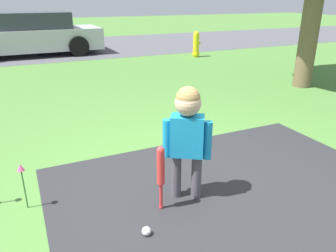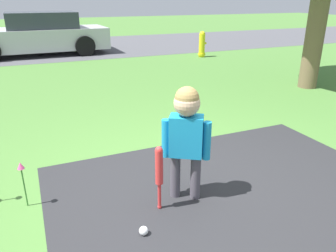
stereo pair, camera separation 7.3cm
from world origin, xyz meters
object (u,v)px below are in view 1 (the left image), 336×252
object	(u,v)px
child	(187,128)
parked_car	(31,35)
fire_hydrant	(196,44)
baseball_bat	(161,170)
sports_ball	(146,231)

from	to	relation	value
child	parked_car	size ratio (longest dim) A/B	0.24
child	fire_hydrant	bearing A→B (deg)	91.88
child	parked_car	world-z (taller)	parked_car
child	baseball_bat	size ratio (longest dim) A/B	1.76
baseball_bat	fire_hydrant	xyz separation A→B (m)	(4.17, 6.83, -0.01)
baseball_bat	child	bearing A→B (deg)	15.40
child	parked_car	bearing A→B (deg)	126.30
child	sports_ball	size ratio (longest dim) A/B	14.43
baseball_bat	parked_car	bearing A→B (deg)	92.72
baseball_bat	sports_ball	bearing A→B (deg)	-131.99
baseball_bat	sports_ball	xyz separation A→B (m)	(-0.24, -0.27, -0.35)
fire_hydrant	parked_car	bearing A→B (deg)	151.62
child	fire_hydrant	world-z (taller)	child
sports_ball	fire_hydrant	bearing A→B (deg)	58.13
sports_ball	fire_hydrant	size ratio (longest dim) A/B	0.09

